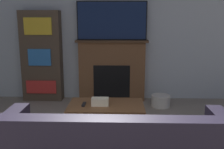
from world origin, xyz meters
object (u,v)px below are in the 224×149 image
object	(u,v)px
coffee_table	(106,108)
storage_basket	(161,101)
tv	(112,21)
bookshelf	(42,56)
fireplace	(112,70)

from	to	relation	value
coffee_table	storage_basket	world-z (taller)	coffee_table
tv	bookshelf	distance (m)	1.48
bookshelf	fireplace	bearing A→B (deg)	0.98
tv	coffee_table	xyz separation A→B (m)	(-0.02, -1.59, -1.12)
fireplace	tv	world-z (taller)	tv
tv	fireplace	bearing A→B (deg)	90.00
coffee_table	storage_basket	distance (m)	1.56
bookshelf	tv	bearing A→B (deg)	0.12
coffee_table	bookshelf	bearing A→B (deg)	129.35
bookshelf	storage_basket	distance (m)	2.36
fireplace	coffee_table	bearing A→B (deg)	-90.85
fireplace	coffee_table	world-z (taller)	fireplace
fireplace	bookshelf	bearing A→B (deg)	-179.02
fireplace	bookshelf	xyz separation A→B (m)	(-1.33, -0.02, 0.27)
fireplace	coffee_table	distance (m)	1.63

